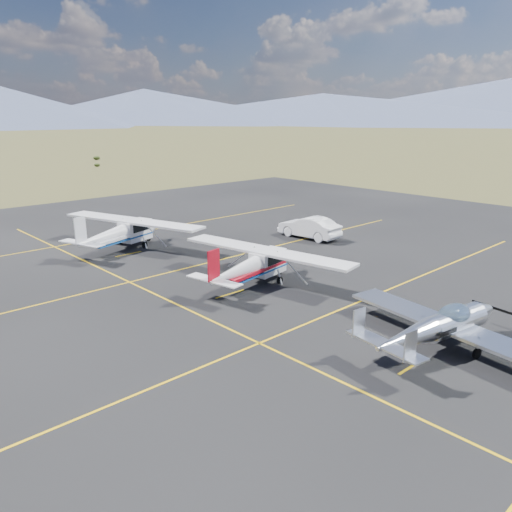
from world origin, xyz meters
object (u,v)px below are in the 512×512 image
sedan (309,227)px  aircraft_plain (122,231)px  aircraft_cessna (254,264)px  aircraft_low_wing (442,326)px

sedan → aircraft_plain: bearing=-32.3°
aircraft_plain → sedan: size_ratio=2.31×
aircraft_cessna → sedan: (10.88, 5.38, -0.40)m
aircraft_cessna → aircraft_low_wing: bearing=-99.6°
sedan → aircraft_cessna: bearing=22.6°
aircraft_low_wing → aircraft_plain: size_ratio=0.86×
aircraft_plain → sedan: aircraft_plain is taller
aircraft_low_wing → sedan: size_ratio=1.99×
aircraft_plain → sedan: (12.53, -6.83, -0.49)m
aircraft_low_wing → aircraft_plain: aircraft_plain is taller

